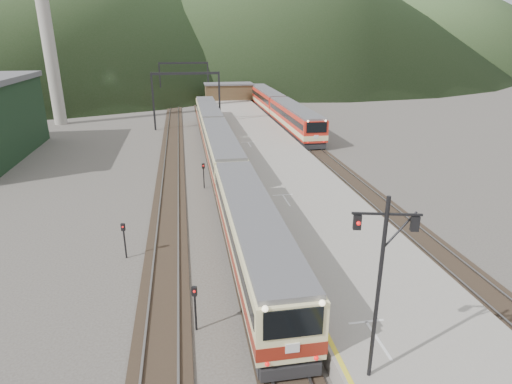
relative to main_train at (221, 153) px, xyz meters
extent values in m
cube|color=black|center=(0.00, 6.54, -1.84)|extent=(2.60, 200.00, 0.12)
cube|color=slate|center=(-0.72, 6.54, -1.74)|extent=(0.10, 200.00, 0.14)
cube|color=slate|center=(0.72, 6.54, -1.74)|extent=(0.10, 200.00, 0.14)
cube|color=black|center=(-5.00, 6.54, -1.84)|extent=(2.60, 200.00, 0.12)
cube|color=slate|center=(-5.72, 6.54, -1.74)|extent=(0.10, 200.00, 0.14)
cube|color=slate|center=(-4.28, 6.54, -1.74)|extent=(0.10, 200.00, 0.14)
cube|color=black|center=(11.50, 6.54, -1.84)|extent=(2.60, 200.00, 0.12)
cube|color=slate|center=(10.78, 6.54, -1.74)|extent=(0.10, 200.00, 0.14)
cube|color=slate|center=(12.22, 6.54, -1.74)|extent=(0.10, 200.00, 0.14)
cube|color=gray|center=(5.60, 4.54, -1.40)|extent=(8.00, 100.00, 1.00)
cube|color=black|center=(-7.50, 21.54, 2.10)|extent=(0.25, 0.25, 8.00)
cube|color=black|center=(1.80, 21.54, 2.10)|extent=(0.25, 0.25, 8.00)
cube|color=black|center=(-2.85, 21.54, 5.90)|extent=(9.30, 0.22, 0.35)
cube|color=black|center=(-7.50, 46.54, 2.10)|extent=(0.25, 0.25, 8.00)
cube|color=black|center=(1.80, 46.54, 2.10)|extent=(0.25, 0.25, 8.00)
cube|color=black|center=(-2.85, 46.54, 5.90)|extent=(9.30, 0.22, 0.35)
cylinder|color=#9E998E|center=(-22.00, 28.54, 13.10)|extent=(1.80, 1.80, 30.00)
cube|color=#503D25|center=(5.60, 44.54, 0.50)|extent=(9.00, 4.00, 2.80)
cube|color=slate|center=(5.60, 44.54, 2.05)|extent=(9.40, 4.40, 0.30)
cone|color=#314E23|center=(110.00, 176.54, 23.10)|extent=(160.00, 160.00, 50.00)
cube|color=beige|center=(0.00, -18.93, 0.00)|extent=(2.74, 18.43, 3.35)
cube|color=beige|center=(0.00, 0.00, 0.00)|extent=(2.74, 18.43, 3.35)
cube|color=beige|center=(0.00, 18.93, 0.00)|extent=(2.74, 18.43, 3.35)
cube|color=red|center=(11.50, 15.79, 0.12)|extent=(2.93, 19.73, 3.58)
cube|color=red|center=(11.50, 36.02, 0.12)|extent=(2.93, 19.73, 3.58)
cylinder|color=black|center=(2.63, -29.18, 2.58)|extent=(0.14, 0.14, 6.97)
cube|color=black|center=(2.63, -29.18, 5.47)|extent=(2.16, 0.58, 0.07)
cube|color=black|center=(1.76, -28.97, 5.17)|extent=(0.29, 0.23, 0.50)
cube|color=black|center=(3.51, -29.39, 5.17)|extent=(0.29, 0.23, 0.50)
cylinder|color=black|center=(-3.47, -24.25, -0.90)|extent=(0.10, 0.10, 2.00)
cube|color=black|center=(-3.47, -24.25, 0.15)|extent=(0.26, 0.23, 0.45)
cylinder|color=black|center=(-2.02, -4.81, -0.90)|extent=(0.10, 0.10, 2.00)
cube|color=black|center=(-2.02, -4.81, 0.15)|extent=(0.26, 0.23, 0.45)
cylinder|color=black|center=(-7.38, -16.73, -0.90)|extent=(0.10, 0.10, 2.00)
cube|color=black|center=(-7.38, -16.73, 0.15)|extent=(0.25, 0.21, 0.45)
camera|label=1|loc=(-3.52, -40.68, 10.71)|focal=30.00mm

